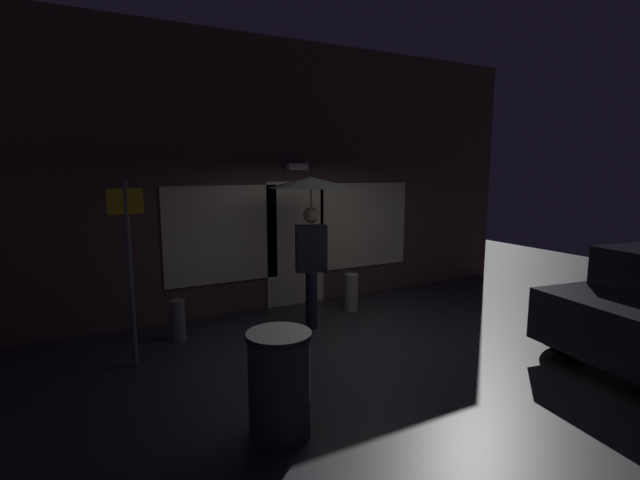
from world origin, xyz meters
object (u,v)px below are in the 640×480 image
Objects in this scene: person_with_umbrella at (311,209)px; sidewalk_bollard_2 at (178,321)px; trash_bin at (279,384)px; street_sign_post at (129,263)px; sidewalk_bollard at (351,292)px.

sidewalk_bollard_2 is (-1.94, 0.35, -1.52)m from person_with_umbrella.
sidewalk_bollard_2 is at bearing 96.70° from trash_bin.
sidewalk_bollard_2 is at bearing 44.30° from street_sign_post.
trash_bin is at bearing -131.79° from sidewalk_bollard.
person_with_umbrella is at bearing 6.24° from street_sign_post.
street_sign_post reaches higher than sidewalk_bollard.
sidewalk_bollard is 3.89m from trash_bin.
street_sign_post is at bearing -169.21° from sidewalk_bollard.
street_sign_post is at bearing 25.16° from person_with_umbrella.
person_with_umbrella reaches higher than sidewalk_bollard_2.
street_sign_post is 3.89× the size of sidewalk_bollard_2.
sidewalk_bollard_2 is 0.60× the size of trash_bin.
sidewalk_bollard_2 is at bearing -179.04° from sidewalk_bollard.
person_with_umbrella is 2.34× the size of trash_bin.
person_with_umbrella is 1.00× the size of street_sign_post.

